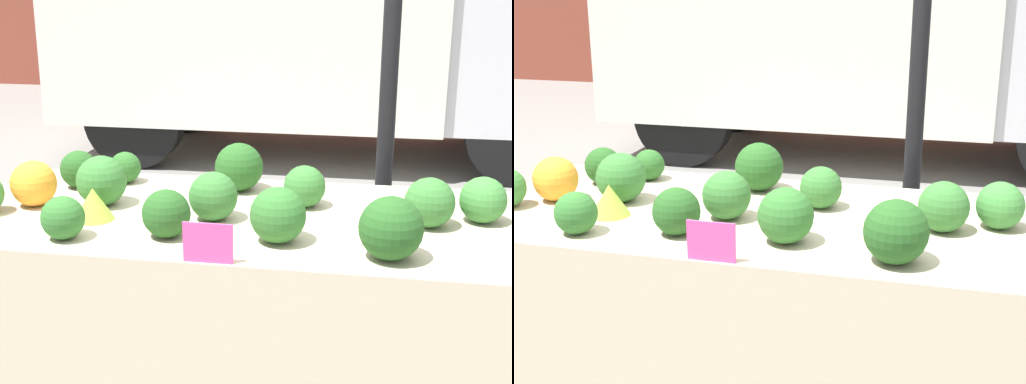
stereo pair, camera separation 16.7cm
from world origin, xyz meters
The scene contains 17 objects.
tent_pole centered at (0.40, 0.75, 1.37)m, with size 0.07×0.07×2.75m.
market_table centered at (0.00, -0.07, 0.74)m, with size 1.94×0.84×0.84m.
orange_cauliflower centered at (-0.75, -0.03, 0.92)m, with size 0.15×0.15×0.15m.
romanesco_head centered at (-0.50, -0.12, 0.90)m, with size 0.13×0.13×0.10m.
broccoli_head_0 centered at (0.42, -0.29, 0.93)m, with size 0.18×0.18×0.18m.
broccoli_head_1 centered at (-0.53, 0.02, 0.93)m, with size 0.17×0.17×0.17m.
broccoli_head_2 centered at (0.10, -0.22, 0.93)m, with size 0.16×0.16×0.16m.
broccoli_head_3 centered at (-0.54, 0.29, 0.90)m, with size 0.12×0.12×0.12m.
broccoli_head_4 centered at (-0.52, -0.30, 0.91)m, with size 0.13×0.13×0.13m.
broccoli_head_5 centered at (0.54, -0.01, 0.92)m, with size 0.16×0.16×0.16m.
broccoli_head_6 centered at (-0.13, -0.06, 0.92)m, with size 0.16×0.16×0.16m.
broccoli_head_7 centered at (-0.23, -0.23, 0.92)m, with size 0.14×0.14×0.14m.
broccoli_head_8 centered at (0.71, 0.06, 0.92)m, with size 0.15×0.15×0.15m.
broccoli_head_9 centered at (0.14, 0.12, 0.91)m, with size 0.14×0.14×0.14m.
broccoli_head_10 centered at (-0.69, 0.20, 0.91)m, with size 0.14×0.14×0.14m.
broccoli_head_12 centered at (-0.11, 0.26, 0.93)m, with size 0.17×0.17×0.17m.
price_sign centered at (-0.06, -0.40, 0.90)m, with size 0.14×0.01×0.11m.
Camera 1 is at (0.38, -2.14, 1.60)m, focal length 50.00 mm.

